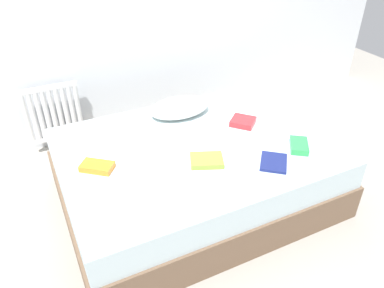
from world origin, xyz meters
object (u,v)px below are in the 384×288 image
object	(u,v)px
pillow	(179,108)
textbook_red	(243,122)
radiator	(53,113)
textbook_green	(299,146)
textbook_white	(208,137)
bed	(195,172)
textbook_navy	(274,162)
textbook_orange	(97,167)
textbook_lime	(207,160)

from	to	relation	value
pillow	textbook_red	xyz separation A→B (m)	(0.40, -0.38, -0.04)
radiator	textbook_green	size ratio (longest dim) A/B	2.68
pillow	textbook_green	bearing A→B (deg)	-56.31
textbook_white	bed	bearing A→B (deg)	144.68
bed	textbook_red	distance (m)	0.57
textbook_green	bed	bearing A→B (deg)	96.14
pillow	textbook_navy	size ratio (longest dim) A/B	2.32
bed	textbook_navy	xyz separation A→B (m)	(0.39, -0.45, 0.26)
pillow	textbook_orange	bearing A→B (deg)	-150.42
textbook_red	textbook_lime	world-z (taller)	textbook_red
textbook_green	textbook_navy	world-z (taller)	textbook_green
bed	textbook_orange	distance (m)	0.78
textbook_green	textbook_navy	distance (m)	0.29
bed	textbook_white	size ratio (longest dim) A/B	10.83
textbook_white	textbook_lime	bearing A→B (deg)	-172.10
bed	textbook_lime	distance (m)	0.36
radiator	pillow	distance (m)	1.20
radiator	textbook_orange	world-z (taller)	radiator
textbook_red	textbook_lime	xyz separation A→B (m)	(-0.51, -0.34, -0.00)
textbook_green	textbook_white	xyz separation A→B (m)	(-0.54, 0.41, -0.01)
textbook_orange	textbook_navy	distance (m)	1.21
textbook_orange	radiator	bearing A→B (deg)	134.88
textbook_red	textbook_lime	size ratio (longest dim) A/B	0.81
radiator	textbook_white	distance (m)	1.53
bed	textbook_orange	size ratio (longest dim) A/B	9.27
bed	textbook_navy	distance (m)	0.65
textbook_lime	radiator	bearing A→B (deg)	142.84
textbook_lime	textbook_white	bearing A→B (deg)	83.16
textbook_lime	textbook_green	bearing A→B (deg)	11.47
textbook_red	textbook_navy	xyz separation A→B (m)	(-0.10, -0.56, -0.01)
radiator	textbook_lime	xyz separation A→B (m)	(0.83, -1.43, 0.13)
textbook_green	textbook_white	bearing A→B (deg)	87.76
textbook_red	textbook_white	xyz separation A→B (m)	(-0.36, -0.07, -0.01)
radiator	textbook_green	xyz separation A→B (m)	(1.52, -1.57, 0.14)
radiator	textbook_lime	world-z (taller)	radiator
radiator	textbook_navy	world-z (taller)	radiator
textbook_red	textbook_lime	distance (m)	0.62
pillow	textbook_red	distance (m)	0.55
textbook_red	textbook_navy	bearing A→B (deg)	-52.58
textbook_lime	textbook_white	world-z (taller)	textbook_lime
bed	textbook_green	world-z (taller)	textbook_green
textbook_orange	textbook_red	bearing A→B (deg)	42.61
textbook_orange	textbook_white	distance (m)	0.86
radiator	textbook_red	distance (m)	1.74
textbook_orange	pillow	bearing A→B (deg)	68.14
textbook_white	textbook_navy	distance (m)	0.55
bed	textbook_green	size ratio (longest dim) A/B	9.87
pillow	textbook_navy	xyz separation A→B (m)	(0.29, -0.94, -0.05)
textbook_red	textbook_orange	bearing A→B (deg)	-128.00
bed	textbook_orange	xyz separation A→B (m)	(-0.73, 0.02, 0.27)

